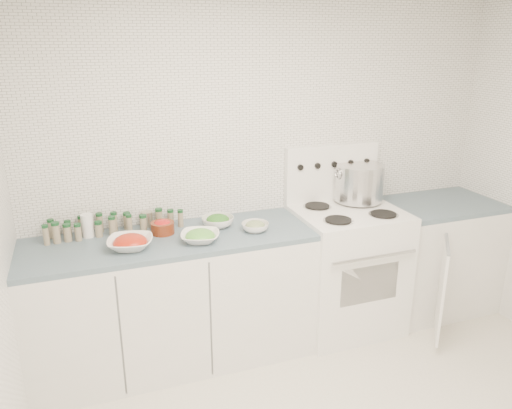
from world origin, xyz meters
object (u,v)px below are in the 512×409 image
bowl_tomato (130,242)px  bowl_snowpea (200,236)px  stove (345,265)px  stock_pot (359,181)px

bowl_tomato → bowl_snowpea: bowl_tomato is taller
stove → stock_pot: 0.64m
stove → bowl_tomato: bearing=-176.9°
stove → bowl_tomato: stove is taller
stove → bowl_tomato: (-1.56, -0.08, 0.44)m
stove → bowl_snowpea: size_ratio=4.43×
stove → bowl_snowpea: bearing=-173.9°
bowl_snowpea → stove: bearing=6.1°
bowl_tomato → stove: bearing=3.1°
stove → bowl_snowpea: stove is taller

